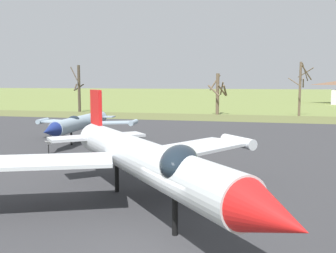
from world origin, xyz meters
TOP-DOWN VIEW (x-y plane):
  - ground_plane at (0.00, 0.00)m, footprint 600.00×600.00m
  - asphalt_apron at (0.00, 15.90)m, footprint 83.76×53.01m
  - grass_verge_strip at (0.00, 48.41)m, footprint 143.76×12.00m
  - jet_fighter_front_left at (-13.37, 20.69)m, footprint 10.07×13.85m
  - info_placard_front_left at (-12.88, 14.22)m, footprint 0.50×0.33m
  - jet_fighter_front_right at (-1.59, 3.07)m, footprint 14.82×15.33m
  - bare_tree_far_left at (-30.28, 54.21)m, footprint 2.04×2.83m
  - bare_tree_left_of_center at (-4.03, 54.24)m, footprint 3.25×3.20m
  - bare_tree_center at (9.54, 54.92)m, footprint 4.04×4.05m

SIDE VIEW (x-z plane):
  - ground_plane at x=0.00m, z-range 0.00..0.00m
  - asphalt_apron at x=0.00m, z-range 0.00..0.05m
  - grass_verge_strip at x=0.00m, z-range 0.00..0.06m
  - info_placard_front_left at x=-12.88m, z-range 0.14..1.23m
  - jet_fighter_front_left at x=-13.37m, z-range -0.45..4.22m
  - jet_fighter_front_right at x=-1.59m, z-range -0.20..5.03m
  - bare_tree_left_of_center at x=-4.03m, z-range 0.31..7.45m
  - bare_tree_far_left at x=-30.28m, z-range 0.14..8.94m
  - bare_tree_center at x=9.54m, z-range 0.51..9.48m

